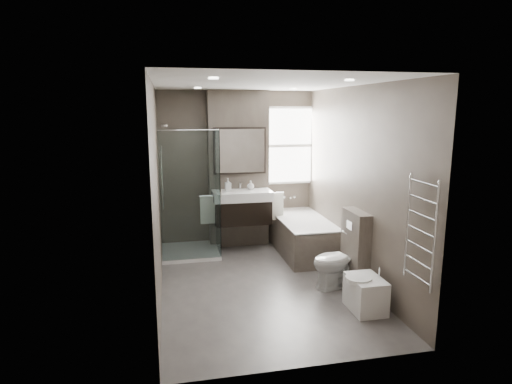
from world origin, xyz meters
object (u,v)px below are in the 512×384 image
object	(u,v)px
bidet	(365,293)
bathtub	(302,234)
vanity	(242,207)
toilet	(338,260)

from	to	relation	value
bidet	bathtub	bearing A→B (deg)	92.47
vanity	bathtub	world-z (taller)	vanity
vanity	toilet	size ratio (longest dim) A/B	1.33
bathtub	bidet	distance (m)	2.07
vanity	bathtub	bearing A→B (deg)	-19.37
bathtub	toilet	bearing A→B (deg)	-88.11
vanity	bathtub	distance (m)	1.07
bathtub	vanity	bearing A→B (deg)	160.63
toilet	bidet	xyz separation A→B (m)	(0.04, -0.70, -0.15)
vanity	bidet	world-z (taller)	vanity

